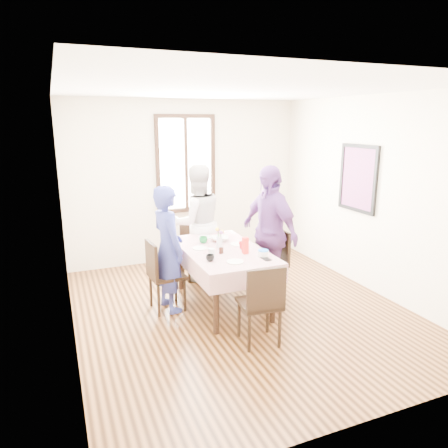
{
  "coord_description": "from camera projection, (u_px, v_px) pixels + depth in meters",
  "views": [
    {
      "loc": [
        -2.06,
        -4.47,
        2.35
      ],
      "look_at": [
        -0.15,
        0.19,
        1.1
      ],
      "focal_mm": 33.38,
      "sensor_mm": 36.0,
      "label": 1
    }
  ],
  "objects": [
    {
      "name": "mug_black",
      "position": [
        210.0,
        258.0,
        4.84
      ],
      "size": [
        0.12,
        0.12,
        0.08
      ],
      "primitive_type": "imported",
      "rotation": [
        0.0,
        0.0,
        0.31
      ],
      "color": "black",
      "rests_on": "tablecloth"
    },
    {
      "name": "juice_carton",
      "position": [
        245.0,
        246.0,
        5.1
      ],
      "size": [
        0.07,
        0.07,
        0.2
      ],
      "primitive_type": "cube",
      "color": "red",
      "rests_on": "tablecloth"
    },
    {
      "name": "plate_far",
      "position": [
        205.0,
        237.0,
        5.83
      ],
      "size": [
        0.2,
        0.2,
        0.01
      ],
      "primitive_type": "cylinder",
      "color": "white",
      "rests_on": "tablecloth"
    },
    {
      "name": "right_wall",
      "position": [
        373.0,
        195.0,
        5.75
      ],
      "size": [
        0.0,
        4.5,
        4.5
      ],
      "primitive_type": "plane",
      "rotation": [
        1.57,
        0.0,
        -1.57
      ],
      "color": "#F2E7C7",
      "rests_on": "ground"
    },
    {
      "name": "art_poster",
      "position": [
        358.0,
        178.0,
        5.96
      ],
      "size": [
        0.04,
        0.76,
        0.96
      ],
      "primitive_type": "cube",
      "color": "red",
      "rests_on": "right_wall"
    },
    {
      "name": "person_left",
      "position": [
        167.0,
        249.0,
        5.18
      ],
      "size": [
        0.48,
        0.64,
        1.6
      ],
      "primitive_type": "imported",
      "rotation": [
        0.0,
        0.0,
        1.75
      ],
      "color": "navy",
      "rests_on": "ground"
    },
    {
      "name": "chair_right",
      "position": [
        269.0,
        263.0,
        5.69
      ],
      "size": [
        0.43,
        0.43,
        0.91
      ],
      "primitive_type": "cube",
      "rotation": [
        0.0,
        0.0,
        1.59
      ],
      "color": "black",
      "rests_on": "ground"
    },
    {
      "name": "ground",
      "position": [
        240.0,
        309.0,
        5.33
      ],
      "size": [
        4.5,
        4.5,
        0.0
      ],
      "primitive_type": "plane",
      "color": "black",
      "rests_on": "ground"
    },
    {
      "name": "butter_tub",
      "position": [
        263.0,
        254.0,
        5.01
      ],
      "size": [
        0.14,
        0.14,
        0.07
      ],
      "primitive_type": "cylinder",
      "color": "white",
      "rests_on": "tablecloth"
    },
    {
      "name": "flower_bunch",
      "position": [
        219.0,
        233.0,
        5.3
      ],
      "size": [
        0.09,
        0.09,
        0.1
      ],
      "primitive_type": null,
      "color": "yellow",
      "rests_on": "flower_vase"
    },
    {
      "name": "window_pane",
      "position": [
        186.0,
        164.0,
        6.95
      ],
      "size": [
        0.9,
        0.02,
        1.5
      ],
      "primitive_type": "cube",
      "color": "white",
      "rests_on": "back_wall"
    },
    {
      "name": "flower_vase",
      "position": [
        219.0,
        242.0,
        5.33
      ],
      "size": [
        0.08,
        0.08,
        0.15
      ],
      "primitive_type": "cylinder",
      "color": "silver",
      "rests_on": "tablecloth"
    },
    {
      "name": "plate_right",
      "position": [
        238.0,
        244.0,
        5.5
      ],
      "size": [
        0.2,
        0.2,
        0.01
      ],
      "primitive_type": "cylinder",
      "color": "white",
      "rests_on": "tablecloth"
    },
    {
      "name": "plate_near",
      "position": [
        235.0,
        262.0,
        4.81
      ],
      "size": [
        0.2,
        0.2,
        0.01
      ],
      "primitive_type": "cylinder",
      "color": "white",
      "rests_on": "tablecloth"
    },
    {
      "name": "tablecloth",
      "position": [
        223.0,
        249.0,
        5.32
      ],
      "size": [
        0.96,
        1.64,
        0.01
      ],
      "primitive_type": "cube",
      "color": "#580311",
      "rests_on": "dining_table"
    },
    {
      "name": "chair_near",
      "position": [
        259.0,
        303.0,
        4.45
      ],
      "size": [
        0.46,
        0.46,
        0.91
      ],
      "primitive_type": "cube",
      "rotation": [
        0.0,
        0.0,
        -0.11
      ],
      "color": "black",
      "rests_on": "ground"
    },
    {
      "name": "plate_left",
      "position": [
        200.0,
        248.0,
        5.32
      ],
      "size": [
        0.2,
        0.2,
        0.01
      ],
      "primitive_type": "cylinder",
      "color": "white",
      "rests_on": "tablecloth"
    },
    {
      "name": "smartphone",
      "position": [
        266.0,
        259.0,
        4.92
      ],
      "size": [
        0.08,
        0.16,
        0.01
      ],
      "primitive_type": "cube",
      "color": "black",
      "rests_on": "tablecloth"
    },
    {
      "name": "serving_bowl",
      "position": [
        220.0,
        239.0,
        5.66
      ],
      "size": [
        0.28,
        0.28,
        0.06
      ],
      "primitive_type": "imported",
      "rotation": [
        0.0,
        0.0,
        -0.24
      ],
      "color": "white",
      "rests_on": "tablecloth"
    },
    {
      "name": "back_wall",
      "position": [
        186.0,
        182.0,
        7.03
      ],
      "size": [
        4.0,
        0.0,
        4.0
      ],
      "primitive_type": "plane",
      "rotation": [
        1.57,
        0.0,
        0.0
      ],
      "color": "#F2E7C7",
      "rests_on": "ground"
    },
    {
      "name": "drinking_glass",
      "position": [
        212.0,
        253.0,
        4.97
      ],
      "size": [
        0.08,
        0.08,
        0.11
      ],
      "primitive_type": "cylinder",
      "color": "silver",
      "rests_on": "tablecloth"
    },
    {
      "name": "person_far",
      "position": [
        197.0,
        223.0,
        6.21
      ],
      "size": [
        0.86,
        0.68,
        1.74
      ],
      "primitive_type": "imported",
      "rotation": [
        0.0,
        0.0,
        3.17
      ],
      "color": "beige",
      "rests_on": "ground"
    },
    {
      "name": "person_right",
      "position": [
        268.0,
        232.0,
        5.58
      ],
      "size": [
        0.63,
        1.12,
        1.8
      ],
      "primitive_type": "imported",
      "rotation": [
        0.0,
        0.0,
        -1.38
      ],
      "color": "#653880",
      "rests_on": "ground"
    },
    {
      "name": "chair_left",
      "position": [
        167.0,
        275.0,
        5.26
      ],
      "size": [
        0.45,
        0.45,
        0.91
      ],
      "primitive_type": "cube",
      "rotation": [
        0.0,
        0.0,
        -1.51
      ],
      "color": "black",
      "rests_on": "ground"
    },
    {
      "name": "jam_jar",
      "position": [
        221.0,
        250.0,
        5.12
      ],
      "size": [
        0.05,
        0.05,
        0.08
      ],
      "primitive_type": "cylinder",
      "color": "black",
      "rests_on": "tablecloth"
    },
    {
      "name": "mug_flag",
      "position": [
        242.0,
        245.0,
        5.31
      ],
      "size": [
        0.11,
        0.11,
        0.09
      ],
      "primitive_type": "imported",
      "rotation": [
        0.0,
        0.0,
        0.16
      ],
      "color": "red",
      "rests_on": "tablecloth"
    },
    {
      "name": "window_frame",
      "position": [
        186.0,
        164.0,
        6.94
      ],
      "size": [
        1.02,
        0.06,
        1.62
      ],
      "primitive_type": "cube",
      "color": "black",
      "rests_on": "back_wall"
    },
    {
      "name": "dining_table",
      "position": [
        223.0,
        277.0,
        5.41
      ],
      "size": [
        0.84,
        1.52,
        0.75
      ],
      "primitive_type": "cube",
      "color": "black",
      "rests_on": "ground"
    },
    {
      "name": "chair_far",
      "position": [
        197.0,
        249.0,
        6.33
      ],
      "size": [
        0.44,
        0.44,
        0.91
      ],
      "primitive_type": "cube",
      "rotation": [
        0.0,
        0.0,
        3.1
      ],
      "color": "black",
      "rests_on": "ground"
    },
    {
      "name": "mug_green",
      "position": [
        203.0,
        240.0,
        5.56
      ],
      "size": [
        0.15,
        0.15,
        0.09
      ],
      "primitive_type": "imported",
      "rotation": [
        0.0,
        0.0,
        -0.62
      ],
      "color": "#0C7226",
      "rests_on": "tablecloth"
    },
    {
      "name": "butter_lid",
      "position": [
        263.0,
        250.0,
        5.0
      ],
      "size": [
        0.12,
        0.12,
        0.01
      ],
      "primitive_type": "cylinder",
      "color": "blue",
      "rests_on": "butter_tub"
    }
  ]
}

